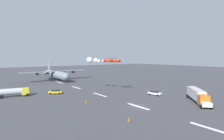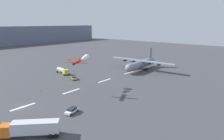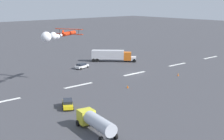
{
  "view_description": "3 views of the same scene",
  "coord_description": "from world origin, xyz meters",
  "px_view_note": "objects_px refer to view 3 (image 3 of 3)",
  "views": [
    {
      "loc": [
        -34.02,
        34.54,
        13.38
      ],
      "look_at": [
        18.06,
        -4.79,
        8.59
      ],
      "focal_mm": 29.1,
      "sensor_mm": 36.0,
      "label": 1
    },
    {
      "loc": [
        -26.79,
        -57.88,
        25.24
      ],
      "look_at": [
        42.93,
        0.0,
        3.9
      ],
      "focal_mm": 32.25,
      "sensor_mm": 36.0,
      "label": 2
    },
    {
      "loc": [
        62.56,
        61.3,
        20.12
      ],
      "look_at": [
        10.37,
        2.35,
        2.89
      ],
      "focal_mm": 52.42,
      "sensor_mm": 36.0,
      "label": 3
    }
  ],
  "objects_px": {
    "stunt_biplane_red": "(55,35)",
    "airport_staff_sedan": "(68,104)",
    "traffic_cone_far": "(128,86)",
    "fuel_tanker_truck": "(96,122)",
    "followme_car_yellow": "(82,66)",
    "semi_truck_orange": "(112,55)",
    "traffic_cone_near": "(178,74)"
  },
  "relations": [
    {
      "from": "followme_car_yellow",
      "to": "traffic_cone_near",
      "type": "height_order",
      "value": "followme_car_yellow"
    },
    {
      "from": "airport_staff_sedan",
      "to": "traffic_cone_near",
      "type": "bearing_deg",
      "value": -176.45
    },
    {
      "from": "stunt_biplane_red",
      "to": "traffic_cone_far",
      "type": "distance_m",
      "value": 20.1
    },
    {
      "from": "semi_truck_orange",
      "to": "fuel_tanker_truck",
      "type": "bearing_deg",
      "value": 45.93
    },
    {
      "from": "stunt_biplane_red",
      "to": "fuel_tanker_truck",
      "type": "xyz_separation_m",
      "value": [
        9.82,
        26.59,
        -10.27
      ]
    },
    {
      "from": "stunt_biplane_red",
      "to": "traffic_cone_near",
      "type": "height_order",
      "value": "stunt_biplane_red"
    },
    {
      "from": "stunt_biplane_red",
      "to": "followme_car_yellow",
      "type": "bearing_deg",
      "value": -142.19
    },
    {
      "from": "semi_truck_orange",
      "to": "airport_staff_sedan",
      "type": "xyz_separation_m",
      "value": [
        37.08,
        29.19,
        -1.31
      ]
    },
    {
      "from": "stunt_biplane_red",
      "to": "semi_truck_orange",
      "type": "bearing_deg",
      "value": -153.64
    },
    {
      "from": "semi_truck_orange",
      "to": "followme_car_yellow",
      "type": "bearing_deg",
      "value": 9.29
    },
    {
      "from": "stunt_biplane_red",
      "to": "semi_truck_orange",
      "type": "distance_m",
      "value": 35.56
    },
    {
      "from": "traffic_cone_near",
      "to": "traffic_cone_far",
      "type": "xyz_separation_m",
      "value": [
        18.52,
        -0.23,
        0.0
      ]
    },
    {
      "from": "followme_car_yellow",
      "to": "airport_staff_sedan",
      "type": "relative_size",
      "value": 1.0
    },
    {
      "from": "semi_truck_orange",
      "to": "airport_staff_sedan",
      "type": "bearing_deg",
      "value": 38.21
    },
    {
      "from": "traffic_cone_near",
      "to": "traffic_cone_far",
      "type": "relative_size",
      "value": 1.0
    },
    {
      "from": "fuel_tanker_truck",
      "to": "airport_staff_sedan",
      "type": "distance_m",
      "value": 13.04
    },
    {
      "from": "stunt_biplane_red",
      "to": "followme_car_yellow",
      "type": "distance_m",
      "value": 23.8
    },
    {
      "from": "followme_car_yellow",
      "to": "fuel_tanker_truck",
      "type": "bearing_deg",
      "value": 56.21
    },
    {
      "from": "airport_staff_sedan",
      "to": "stunt_biplane_red",
      "type": "bearing_deg",
      "value": -114.79
    },
    {
      "from": "traffic_cone_far",
      "to": "stunt_biplane_red",
      "type": "bearing_deg",
      "value": -44.64
    },
    {
      "from": "fuel_tanker_truck",
      "to": "airport_staff_sedan",
      "type": "relative_size",
      "value": 1.88
    },
    {
      "from": "airport_staff_sedan",
      "to": "traffic_cone_far",
      "type": "distance_m",
      "value": 18.32
    },
    {
      "from": "traffic_cone_far",
      "to": "followme_car_yellow",
      "type": "bearing_deg",
      "value": -101.42
    },
    {
      "from": "stunt_biplane_red",
      "to": "airport_staff_sedan",
      "type": "bearing_deg",
      "value": 65.21
    },
    {
      "from": "followme_car_yellow",
      "to": "airport_staff_sedan",
      "type": "distance_m",
      "value": 35.44
    },
    {
      "from": "airport_staff_sedan",
      "to": "traffic_cone_far",
      "type": "height_order",
      "value": "airport_staff_sedan"
    },
    {
      "from": "airport_staff_sedan",
      "to": "traffic_cone_far",
      "type": "relative_size",
      "value": 6.47
    },
    {
      "from": "stunt_biplane_red",
      "to": "airport_staff_sedan",
      "type": "relative_size",
      "value": 2.73
    },
    {
      "from": "stunt_biplane_red",
      "to": "traffic_cone_far",
      "type": "relative_size",
      "value": 17.63
    },
    {
      "from": "stunt_biplane_red",
      "to": "followme_car_yellow",
      "type": "xyz_separation_m",
      "value": [
        -16.59,
        -12.88,
        -11.2
      ]
    },
    {
      "from": "followme_car_yellow",
      "to": "traffic_cone_far",
      "type": "bearing_deg",
      "value": 78.58
    },
    {
      "from": "stunt_biplane_red",
      "to": "fuel_tanker_truck",
      "type": "bearing_deg",
      "value": 69.73
    }
  ]
}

